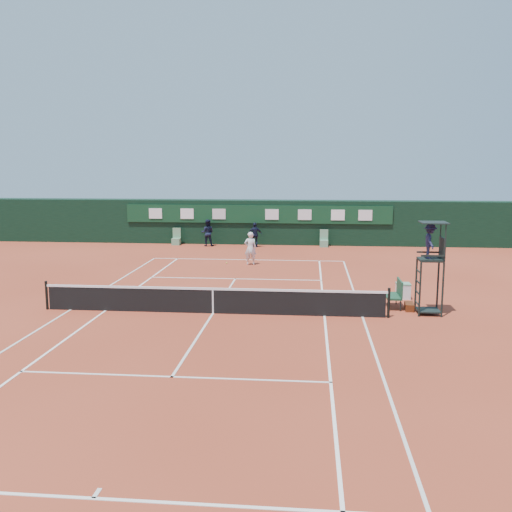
% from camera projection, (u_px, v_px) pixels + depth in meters
% --- Properties ---
extents(ground, '(90.00, 90.00, 0.00)m').
position_uv_depth(ground, '(213.00, 313.00, 21.15)').
color(ground, '#AA4128').
rests_on(ground, ground).
extents(court_lines, '(11.05, 23.85, 0.01)m').
position_uv_depth(court_lines, '(213.00, 313.00, 21.15)').
color(court_lines, white).
rests_on(court_lines, ground).
extents(tennis_net, '(12.90, 0.10, 1.10)m').
position_uv_depth(tennis_net, '(213.00, 300.00, 21.07)').
color(tennis_net, black).
rests_on(tennis_net, ground).
extents(back_wall, '(40.00, 1.65, 3.00)m').
position_uv_depth(back_wall, '(258.00, 222.00, 39.32)').
color(back_wall, black).
rests_on(back_wall, ground).
extents(linesman_chair_left, '(0.55, 0.50, 1.15)m').
position_uv_depth(linesman_chair_left, '(176.00, 240.00, 38.79)').
color(linesman_chair_left, '#60926B').
rests_on(linesman_chair_left, ground).
extents(linesman_chair_right, '(0.55, 0.50, 1.15)m').
position_uv_depth(linesman_chair_right, '(324.00, 242.00, 37.87)').
color(linesman_chair_right, '#5F916F').
rests_on(linesman_chair_right, ground).
extents(umpire_chair, '(0.96, 0.95, 3.42)m').
position_uv_depth(umpire_chair, '(431.00, 248.00, 20.68)').
color(umpire_chair, black).
rests_on(umpire_chair, ground).
extents(player_bench, '(0.56, 1.20, 1.10)m').
position_uv_depth(player_bench, '(396.00, 292.00, 21.92)').
color(player_bench, '#1A422B').
rests_on(player_bench, ground).
extents(tennis_bag, '(0.37, 0.74, 0.27)m').
position_uv_depth(tennis_bag, '(409.00, 306.00, 21.62)').
color(tennis_bag, black).
rests_on(tennis_bag, ground).
extents(cooler, '(0.57, 0.57, 0.65)m').
position_uv_depth(cooler, '(403.00, 291.00, 23.44)').
color(cooler, white).
rests_on(cooler, ground).
extents(tennis_ball, '(0.07, 0.07, 0.07)m').
position_uv_depth(tennis_ball, '(227.00, 263.00, 31.61)').
color(tennis_ball, '#BFDE33').
rests_on(tennis_ball, ground).
extents(player, '(0.72, 0.54, 1.82)m').
position_uv_depth(player, '(250.00, 248.00, 31.13)').
color(player, silver).
rests_on(player, ground).
extents(ball_kid_left, '(0.89, 0.71, 1.79)m').
position_uv_depth(ball_kid_left, '(207.00, 233.00, 38.16)').
color(ball_kid_left, black).
rests_on(ball_kid_left, ground).
extents(ball_kid_right, '(1.00, 0.52, 1.64)m').
position_uv_depth(ball_kid_right, '(255.00, 235.00, 37.72)').
color(ball_kid_right, black).
rests_on(ball_kid_right, ground).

